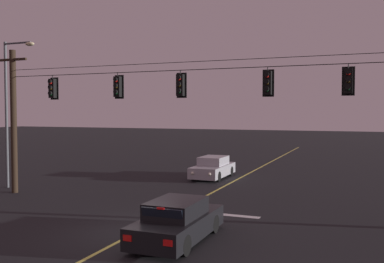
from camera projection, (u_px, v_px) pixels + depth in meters
The scene contains 12 objects.
ground_plane at pixel (135, 233), 15.24m from camera, with size 180.00×180.00×0.00m, color black.
lane_centre_stripe at pixel (224, 186), 24.89m from camera, with size 0.14×60.00×0.01m, color #D1C64C.
stop_bar_paint at pixel (220, 214), 18.06m from camera, with size 3.40×0.36×0.01m, color silver.
signal_span_assembly at pixel (184, 120), 19.15m from camera, with size 21.29×0.32×7.53m.
traffic_light_leftmost at pixel (52, 88), 21.73m from camera, with size 0.48×0.41×1.22m.
traffic_light_left_inner at pixel (117, 87), 20.32m from camera, with size 0.48×0.41×1.22m.
traffic_light_centre at pixel (180, 85), 19.12m from camera, with size 0.48×0.41×1.22m.
traffic_light_right_inner at pixel (268, 83), 17.67m from camera, with size 0.48×0.41×1.22m.
traffic_light_rightmost at pixel (348, 81), 16.52m from camera, with size 0.48×0.41×1.22m.
car_waiting_near_lane at pixel (177, 222), 14.28m from camera, with size 1.80×4.33×1.39m.
car_oncoming_lead at pixel (213, 168), 28.06m from camera, with size 1.80×4.42×1.39m.
street_lamp_corner at pixel (10, 101), 24.16m from camera, with size 2.11×0.30×8.20m.
Camera 1 is at (7.48, -13.23, 4.26)m, focal length 40.44 mm.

